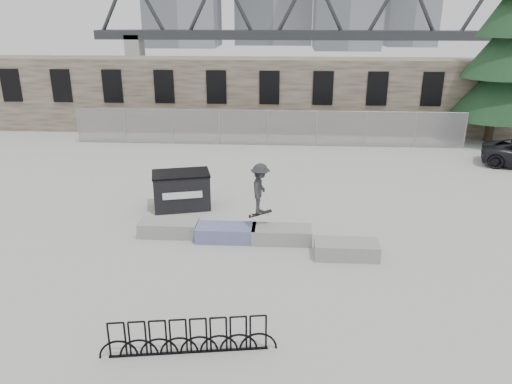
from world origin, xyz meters
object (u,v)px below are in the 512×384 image
(planter_offset, at_px, (346,249))
(planter_center_left, at_px, (226,232))
(skateboarder, at_px, (260,189))
(planter_center_right, at_px, (282,234))
(planter_far_left, at_px, (169,227))
(dumpster, at_px, (182,190))
(bike_rack, at_px, (189,337))
(spruce_tree, at_px, (501,59))

(planter_offset, bearing_deg, planter_center_left, 165.67)
(planter_center_left, distance_m, skateboarder, 1.90)
(planter_center_right, bearing_deg, planter_far_left, 175.53)
(dumpster, relative_size, bike_rack, 0.61)
(spruce_tree, bearing_deg, planter_center_right, -130.11)
(planter_center_left, relative_size, spruce_tree, 0.17)
(planter_center_right, relative_size, bike_rack, 0.50)
(planter_center_left, xyz_separation_m, planter_center_right, (1.88, -0.02, 0.00))
(planter_offset, relative_size, bike_rack, 0.50)
(bike_rack, distance_m, spruce_tree, 24.92)
(dumpster, bearing_deg, planter_center_left, -68.15)
(planter_center_left, xyz_separation_m, planter_offset, (3.92, -1.00, 0.00))
(spruce_tree, bearing_deg, planter_far_left, -138.76)
(planter_offset, height_order, spruce_tree, spruce_tree)
(planter_center_right, bearing_deg, spruce_tree, 49.89)
(bike_rack, xyz_separation_m, spruce_tree, (14.02, 20.16, 4.30))
(planter_center_left, relative_size, planter_offset, 1.00)
(planter_center_left, distance_m, bike_rack, 5.95)
(planter_far_left, distance_m, planter_center_left, 2.04)
(spruce_tree, relative_size, skateboarder, 6.17)
(planter_far_left, distance_m, skateboarder, 3.50)
(planter_offset, height_order, bike_rack, bike_rack)
(planter_far_left, distance_m, bike_rack, 6.51)
(planter_far_left, bearing_deg, skateboarder, -1.31)
(dumpster, xyz_separation_m, spruce_tree, (15.93, 11.41, 4.01))
(spruce_tree, bearing_deg, skateboarder, -132.27)
(planter_center_left, bearing_deg, spruce_tree, 45.71)
(planter_far_left, height_order, spruce_tree, spruce_tree)
(planter_center_left, distance_m, dumpster, 3.51)
(dumpster, bearing_deg, bike_rack, -92.16)
(planter_center_left, relative_size, bike_rack, 0.50)
(bike_rack, bearing_deg, dumpster, 102.33)
(planter_far_left, bearing_deg, dumpster, 90.90)
(planter_far_left, relative_size, planter_center_right, 1.00)
(planter_far_left, relative_size, planter_offset, 1.00)
(planter_center_right, bearing_deg, planter_offset, -25.64)
(planter_center_left, distance_m, planter_offset, 4.05)
(planter_far_left, distance_m, spruce_tree, 21.59)
(planter_center_left, relative_size, dumpster, 0.82)
(planter_far_left, bearing_deg, bike_rack, -73.27)
(dumpster, height_order, spruce_tree, spruce_tree)
(planter_center_left, bearing_deg, dumpster, 126.34)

